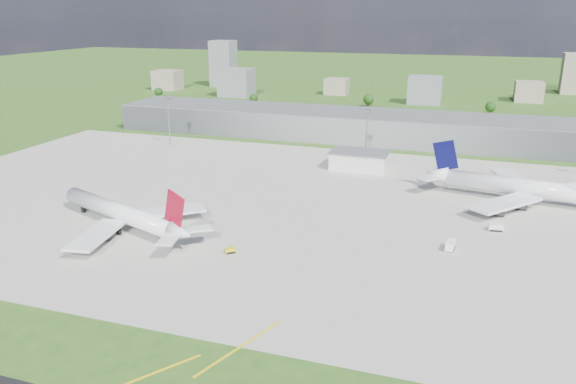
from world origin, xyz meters
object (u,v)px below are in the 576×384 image
(tug_yellow, at_px, (230,251))
(van_white_far, at_px, (496,227))
(van_white_near, at_px, (450,246))
(airliner_red_twin, at_px, (123,214))
(airliner_blue_quad, at_px, (539,189))

(tug_yellow, height_order, van_white_far, van_white_far)
(tug_yellow, distance_m, van_white_far, 90.47)
(van_white_near, relative_size, van_white_far, 1.14)
(airliner_red_twin, bearing_deg, airliner_blue_quad, -130.90)
(van_white_far, bearing_deg, airliner_red_twin, -169.58)
(airliner_red_twin, bearing_deg, van_white_near, -149.88)
(airliner_red_twin, relative_size, van_white_near, 11.65)
(airliner_blue_quad, bearing_deg, airliner_red_twin, -142.96)
(airliner_red_twin, distance_m, van_white_far, 127.12)
(airliner_red_twin, height_order, tug_yellow, airliner_red_twin)
(van_white_far, bearing_deg, tug_yellow, -156.85)
(van_white_near, bearing_deg, airliner_red_twin, 105.73)
(airliner_red_twin, xyz_separation_m, airliner_blue_quad, (136.87, 72.66, 0.91))
(airliner_blue_quad, xyz_separation_m, van_white_near, (-29.52, -55.69, -4.69))
(airliner_blue_quad, height_order, van_white_far, airliner_blue_quad)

